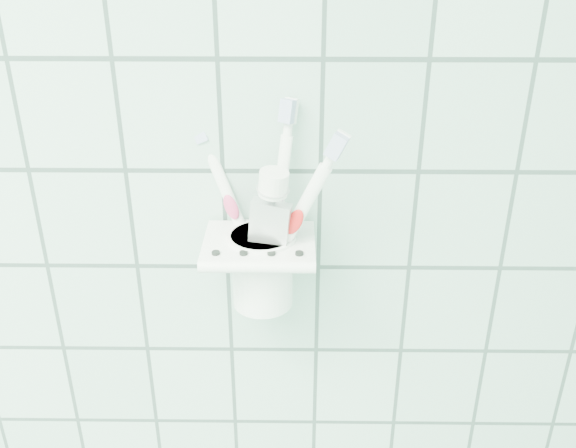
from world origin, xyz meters
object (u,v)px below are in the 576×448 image
(holder_bracket, at_px, (259,246))
(toothbrush_orange, at_px, (251,207))
(toothbrush_pink, at_px, (266,209))
(toothbrush_blue, at_px, (266,204))
(cup, at_px, (262,266))
(toothpaste_tube, at_px, (262,225))

(holder_bracket, bearing_deg, toothbrush_orange, -175.98)
(toothbrush_pink, distance_m, toothbrush_blue, 0.01)
(cup, xyz_separation_m, toothpaste_tube, (0.00, -0.01, 0.05))
(toothbrush_pink, relative_size, toothbrush_blue, 0.92)
(holder_bracket, xyz_separation_m, toothpaste_tube, (0.00, -0.00, 0.03))
(cup, bearing_deg, toothbrush_pink, 60.84)
(toothbrush_blue, distance_m, toothpaste_tube, 0.02)
(holder_bracket, bearing_deg, cup, 55.82)
(holder_bracket, distance_m, toothpaste_tube, 0.03)
(toothbrush_pink, bearing_deg, toothbrush_orange, -137.14)
(toothbrush_blue, xyz_separation_m, toothpaste_tube, (-0.00, -0.01, -0.02))
(toothbrush_blue, relative_size, toothpaste_tube, 1.33)
(toothbrush_pink, bearing_deg, cup, -116.85)
(holder_bracket, relative_size, cup, 1.38)
(holder_bracket, relative_size, toothpaste_tube, 0.72)
(holder_bracket, height_order, toothbrush_orange, toothbrush_orange)
(holder_bracket, distance_m, toothbrush_pink, 0.04)
(holder_bracket, xyz_separation_m, toothbrush_blue, (0.01, 0.01, 0.04))
(toothbrush_pink, xyz_separation_m, toothbrush_blue, (0.00, -0.00, 0.01))
(cup, xyz_separation_m, toothbrush_pink, (0.00, 0.01, 0.06))
(toothbrush_orange, bearing_deg, cup, 43.83)
(holder_bracket, bearing_deg, toothbrush_blue, 50.68)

